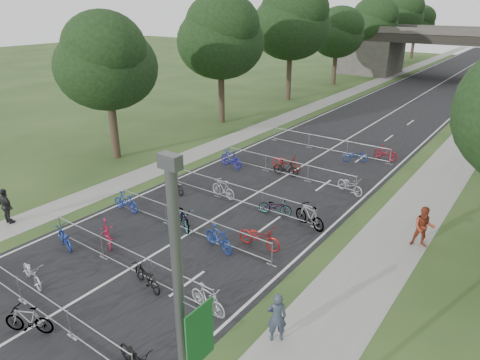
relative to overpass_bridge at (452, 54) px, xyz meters
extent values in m
cube|color=black|center=(0.00, -15.00, -3.53)|extent=(11.00, 140.00, 0.01)
cube|color=gray|center=(-7.50, -15.00, -3.53)|extent=(2.00, 140.00, 0.01)
cube|color=silver|center=(0.00, -15.00, -3.53)|extent=(0.12, 140.00, 0.00)
cube|color=#3F3C38|center=(-11.50, 0.00, -1.03)|extent=(8.00, 8.00, 5.00)
cube|color=black|center=(0.00, 0.00, 2.07)|extent=(30.00, 8.00, 1.20)
cube|color=#3F3C38|center=(0.00, -3.80, 3.07)|extent=(30.00, 0.40, 0.90)
cube|color=#3F3C38|center=(0.00, 3.80, 3.07)|extent=(30.00, 0.40, 0.90)
cube|color=#4C4C51|center=(8.30, -63.00, 4.57)|extent=(0.35, 0.18, 0.22)
cube|color=#185723|center=(8.72, -63.00, 1.67)|extent=(0.03, 0.65, 1.10)
cylinder|color=#33261C|center=(-11.50, -49.00, -1.43)|extent=(0.56, 0.56, 4.20)
ellipsoid|color=black|center=(-11.50, -49.00, 2.68)|extent=(6.72, 6.72, 5.51)
sphere|color=black|center=(-10.90, -49.50, 4.03)|extent=(5.38, 5.38, 5.38)
sphere|color=black|center=(-12.00, -48.50, 1.84)|extent=(4.37, 4.37, 4.37)
cylinder|color=#33261C|center=(-11.50, -37.00, -1.17)|extent=(0.56, 0.56, 4.72)
ellipsoid|color=black|center=(-11.50, -37.00, 3.46)|extent=(7.56, 7.56, 6.20)
sphere|color=black|center=(-10.90, -37.50, 4.97)|extent=(6.05, 6.05, 6.05)
sphere|color=black|center=(-12.00, -36.50, 2.51)|extent=(4.91, 4.91, 4.91)
cylinder|color=#33261C|center=(-11.50, -25.00, -0.91)|extent=(0.56, 0.56, 5.25)
ellipsoid|color=black|center=(-11.50, -25.00, 4.24)|extent=(8.40, 8.40, 6.89)
sphere|color=black|center=(-10.90, -25.50, 5.92)|extent=(6.72, 6.72, 6.72)
sphere|color=black|center=(-12.00, -24.50, 3.19)|extent=(5.46, 5.46, 5.46)
cylinder|color=#33261C|center=(-11.50, -13.00, -1.43)|extent=(0.56, 0.56, 4.20)
ellipsoid|color=black|center=(-11.50, -13.00, 2.68)|extent=(6.72, 6.72, 5.51)
sphere|color=black|center=(-10.90, -13.50, 4.03)|extent=(5.38, 5.38, 5.38)
sphere|color=black|center=(-12.00, -12.50, 1.84)|extent=(4.37, 4.37, 4.37)
cylinder|color=#33261C|center=(-11.50, -1.00, -1.17)|extent=(0.56, 0.56, 4.72)
ellipsoid|color=black|center=(-11.50, -1.00, 3.46)|extent=(7.56, 7.56, 6.20)
sphere|color=black|center=(-10.90, -1.50, 4.97)|extent=(6.05, 6.05, 6.05)
sphere|color=black|center=(-12.00, -0.50, 2.51)|extent=(4.91, 4.91, 4.91)
cylinder|color=#33261C|center=(-11.50, 11.00, -0.91)|extent=(0.56, 0.56, 5.25)
ellipsoid|color=black|center=(-11.50, 11.00, 4.24)|extent=(8.40, 8.40, 6.89)
sphere|color=black|center=(-10.90, 10.50, 5.92)|extent=(6.72, 6.72, 6.72)
sphere|color=black|center=(-12.00, 11.50, 3.19)|extent=(5.46, 5.46, 5.46)
cylinder|color=#33261C|center=(-11.50, 23.00, -1.43)|extent=(0.56, 0.56, 4.20)
ellipsoid|color=black|center=(-11.50, 23.00, 2.68)|extent=(6.72, 6.72, 5.51)
sphere|color=black|center=(-10.90, 22.50, 4.03)|extent=(5.38, 5.38, 5.38)
sphere|color=black|center=(-12.00, 23.50, 1.84)|extent=(4.37, 4.37, 4.37)
cylinder|color=#9C9EA3|center=(0.00, -61.40, -2.48)|extent=(9.20, 0.04, 0.04)
cylinder|color=#9C9EA3|center=(0.00, -61.40, -3.35)|extent=(9.20, 0.04, 0.04)
cylinder|color=#9C9EA3|center=(-1.53, -61.40, -2.98)|extent=(0.05, 0.05, 1.10)
cube|color=#9C9EA3|center=(-1.53, -61.40, -3.52)|extent=(0.50, 0.08, 0.03)
cylinder|color=#9C9EA3|center=(1.53, -61.40, -2.98)|extent=(0.05, 0.05, 1.10)
cube|color=#9C9EA3|center=(1.53, -61.40, -3.52)|extent=(0.50, 0.08, 0.03)
cylinder|color=#9C9EA3|center=(0.00, -57.80, -2.48)|extent=(9.20, 0.04, 0.04)
cylinder|color=#9C9EA3|center=(0.00, -57.80, -3.35)|extent=(9.20, 0.04, 0.04)
cylinder|color=#9C9EA3|center=(-4.60, -57.80, -2.98)|extent=(0.05, 0.05, 1.10)
cube|color=#9C9EA3|center=(-4.60, -57.80, -3.52)|extent=(0.50, 0.08, 0.03)
cylinder|color=#9C9EA3|center=(-1.53, -57.80, -2.98)|extent=(0.05, 0.05, 1.10)
cube|color=#9C9EA3|center=(-1.53, -57.80, -3.52)|extent=(0.50, 0.08, 0.03)
cylinder|color=#9C9EA3|center=(1.53, -57.80, -2.98)|extent=(0.05, 0.05, 1.10)
cube|color=#9C9EA3|center=(1.53, -57.80, -3.52)|extent=(0.50, 0.08, 0.03)
cylinder|color=#9C9EA3|center=(4.60, -57.80, -2.98)|extent=(0.05, 0.05, 1.10)
cube|color=#9C9EA3|center=(4.60, -57.80, -3.52)|extent=(0.50, 0.08, 0.03)
cylinder|color=#9C9EA3|center=(0.00, -54.00, -2.48)|extent=(9.20, 0.04, 0.04)
cylinder|color=#9C9EA3|center=(0.00, -54.00, -3.35)|extent=(9.20, 0.04, 0.04)
cylinder|color=#9C9EA3|center=(-4.60, -54.00, -2.98)|extent=(0.05, 0.05, 1.10)
cube|color=#9C9EA3|center=(-4.60, -54.00, -3.52)|extent=(0.50, 0.08, 0.03)
cylinder|color=#9C9EA3|center=(-1.53, -54.00, -2.98)|extent=(0.05, 0.05, 1.10)
cube|color=#9C9EA3|center=(-1.53, -54.00, -3.52)|extent=(0.50, 0.08, 0.03)
cylinder|color=#9C9EA3|center=(1.53, -54.00, -2.98)|extent=(0.05, 0.05, 1.10)
cube|color=#9C9EA3|center=(1.53, -54.00, -3.52)|extent=(0.50, 0.08, 0.03)
cylinder|color=#9C9EA3|center=(4.60, -54.00, -2.98)|extent=(0.05, 0.05, 1.10)
cube|color=#9C9EA3|center=(4.60, -54.00, -3.52)|extent=(0.50, 0.08, 0.03)
cylinder|color=#9C9EA3|center=(0.00, -50.00, -2.48)|extent=(9.20, 0.04, 0.04)
cylinder|color=#9C9EA3|center=(0.00, -50.00, -3.35)|extent=(9.20, 0.04, 0.04)
cylinder|color=#9C9EA3|center=(-4.60, -50.00, -2.98)|extent=(0.05, 0.05, 1.10)
cube|color=#9C9EA3|center=(-4.60, -50.00, -3.52)|extent=(0.50, 0.08, 0.03)
cylinder|color=#9C9EA3|center=(-1.53, -50.00, -2.98)|extent=(0.05, 0.05, 1.10)
cube|color=#9C9EA3|center=(-1.53, -50.00, -3.52)|extent=(0.50, 0.08, 0.03)
cylinder|color=#9C9EA3|center=(1.53, -50.00, -2.98)|extent=(0.05, 0.05, 1.10)
cube|color=#9C9EA3|center=(1.53, -50.00, -3.52)|extent=(0.50, 0.08, 0.03)
cylinder|color=#9C9EA3|center=(4.60, -50.00, -2.98)|extent=(0.05, 0.05, 1.10)
cube|color=#9C9EA3|center=(4.60, -50.00, -3.52)|extent=(0.50, 0.08, 0.03)
cylinder|color=#9C9EA3|center=(0.00, -45.00, -2.48)|extent=(9.20, 0.04, 0.04)
cylinder|color=#9C9EA3|center=(0.00, -45.00, -3.35)|extent=(9.20, 0.04, 0.04)
cylinder|color=#9C9EA3|center=(-4.60, -45.00, -2.98)|extent=(0.05, 0.05, 1.10)
cube|color=#9C9EA3|center=(-4.60, -45.00, -3.52)|extent=(0.50, 0.08, 0.03)
cylinder|color=#9C9EA3|center=(-1.53, -45.00, -2.98)|extent=(0.05, 0.05, 1.10)
cube|color=#9C9EA3|center=(-1.53, -45.00, -3.52)|extent=(0.50, 0.08, 0.03)
cylinder|color=#9C9EA3|center=(1.53, -45.00, -2.98)|extent=(0.05, 0.05, 1.10)
cube|color=#9C9EA3|center=(1.53, -45.00, -3.52)|extent=(0.50, 0.08, 0.03)
cylinder|color=#9C9EA3|center=(4.60, -45.00, -2.98)|extent=(0.05, 0.05, 1.10)
cube|color=#9C9EA3|center=(4.60, -45.00, -3.52)|extent=(0.50, 0.08, 0.03)
cylinder|color=#9C9EA3|center=(0.00, -39.00, -2.48)|extent=(9.20, 0.04, 0.04)
cylinder|color=#9C9EA3|center=(0.00, -39.00, -3.35)|extent=(9.20, 0.04, 0.04)
cylinder|color=#9C9EA3|center=(-4.60, -39.00, -2.98)|extent=(0.05, 0.05, 1.10)
cube|color=#9C9EA3|center=(-4.60, -39.00, -3.52)|extent=(0.50, 0.08, 0.03)
cylinder|color=#9C9EA3|center=(-1.53, -39.00, -2.98)|extent=(0.05, 0.05, 1.10)
cube|color=#9C9EA3|center=(-1.53, -39.00, -3.52)|extent=(0.50, 0.08, 0.03)
cylinder|color=#9C9EA3|center=(1.53, -39.00, -2.98)|extent=(0.05, 0.05, 1.10)
cube|color=#9C9EA3|center=(1.53, -39.00, -3.52)|extent=(0.50, 0.08, 0.03)
cylinder|color=#9C9EA3|center=(4.60, -39.00, -2.98)|extent=(0.05, 0.05, 1.10)
cube|color=#9C9EA3|center=(4.60, -39.00, -3.52)|extent=(0.50, 0.08, 0.03)
imported|color=#ADAEB5|center=(-2.23, -60.54, -3.05)|extent=(1.93, 0.97, 0.97)
imported|color=#9C9EA3|center=(0.21, -62.05, -3.02)|extent=(1.74, 1.24, 1.03)
imported|color=black|center=(4.30, -61.05, -3.07)|extent=(1.83, 0.89, 0.92)
imported|color=navy|center=(-3.69, -58.20, -3.07)|extent=(1.86, 1.08, 0.92)
imported|color=maroon|center=(-2.27, -56.96, -2.95)|extent=(1.94, 1.43, 1.16)
imported|color=black|center=(1.52, -58.08, -3.05)|extent=(1.95, 1.05, 0.97)
imported|color=#B0B1B8|center=(4.30, -57.76, -3.01)|extent=(1.78, 0.70, 1.04)
imported|color=navy|center=(-4.30, -54.19, -3.01)|extent=(1.76, 0.60, 1.04)
imported|color=#9C9EA3|center=(-0.66, -53.69, -2.97)|extent=(2.19, 1.78, 1.12)
imported|color=navy|center=(2.03, -54.32, -2.96)|extent=(1.99, 1.01, 1.15)
imported|color=maroon|center=(3.39, -53.11, -2.99)|extent=(2.13, 0.90, 1.09)
imported|color=black|center=(-3.92, -50.96, -3.06)|extent=(1.90, 1.07, 0.95)
imported|color=#94959B|center=(-1.21, -49.87, -3.00)|extent=(1.83, 0.75, 1.07)
imported|color=#9C9EA3|center=(2.25, -49.94, -3.08)|extent=(1.84, 1.10, 0.91)
imported|color=#9C9EA3|center=(4.30, -50.09, -2.94)|extent=(2.04, 1.17, 1.18)
imported|color=#1C1A91|center=(-3.77, -45.77, -2.94)|extent=(2.05, 0.88, 1.19)
imported|color=maroon|center=(-0.52, -44.09, -2.99)|extent=(2.10, 0.86, 1.08)
imported|color=black|center=(-0.06, -44.95, -3.02)|extent=(1.74, 0.71, 1.02)
imported|color=#9FA0A6|center=(4.30, -45.12, -3.04)|extent=(1.98, 1.28, 0.98)
imported|color=navy|center=(2.52, -39.96, -3.08)|extent=(1.79, 1.37, 0.90)
imported|color=maroon|center=(4.05, -38.29, -3.01)|extent=(1.77, 0.61, 1.04)
imported|color=#2F3746|center=(6.97, -57.51, -2.64)|extent=(0.77, 0.75, 1.78)
imported|color=maroon|center=(9.20, -48.73, -2.58)|extent=(1.12, 0.99, 1.92)
imported|color=black|center=(-7.93, -58.54, -2.61)|extent=(1.09, 0.46, 1.85)
camera|label=1|loc=(12.44, -67.00, 6.64)|focal=32.00mm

